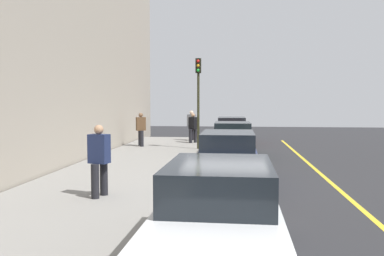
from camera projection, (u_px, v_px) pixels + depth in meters
ground_plane at (225, 183)px, 12.36m from camera, size 56.00×56.00×0.00m
sidewalk at (118, 179)px, 12.71m from camera, size 28.00×4.60×0.15m
lane_stripe_centre at (334, 186)px, 12.02m from camera, size 28.00×0.14×0.01m
parked_car_red at (232, 130)px, 24.70m from camera, size 4.67×1.98×1.51m
parked_car_green at (233, 139)px, 18.61m from camera, size 4.16×1.96×1.51m
parked_car_navy at (228, 157)px, 12.67m from camera, size 4.74×1.92×1.51m
parked_car_white at (219, 214)px, 6.26m from camera, size 4.51×1.94×1.51m
pedestrian_black_coat at (193, 127)px, 22.92m from camera, size 0.50×0.52×1.65m
pedestrian_navy_coat at (99, 159)px, 9.93m from camera, size 0.57×0.53×1.75m
pedestrian_brown_coat at (141, 128)px, 21.22m from camera, size 0.53×0.55×1.72m
pedestrian_grey_coat at (192, 125)px, 24.31m from camera, size 0.57×0.53×1.76m
traffic_light_pole at (198, 88)px, 19.90m from camera, size 0.35×0.26×4.38m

